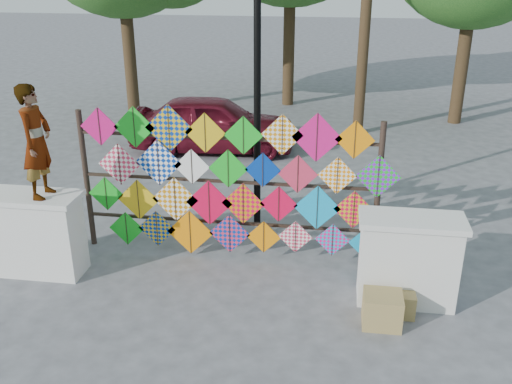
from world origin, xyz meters
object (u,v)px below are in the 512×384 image
kite_rack (229,185)px  sedan (213,123)px  vendor_woman (36,142)px  lamppost (257,74)px

kite_rack → sedan: size_ratio=1.23×
kite_rack → vendor_woman: size_ratio=3.05×
sedan → lamppost: lamppost is taller
kite_rack → vendor_woman: (-2.53, -0.93, 0.86)m
lamppost → vendor_woman: bearing=-141.7°
vendor_woman → lamppost: (2.78, 2.20, 0.60)m
vendor_woman → lamppost: 3.60m
vendor_woman → lamppost: size_ratio=0.36×
vendor_woman → sedan: 6.43m
kite_rack → lamppost: lamppost is taller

